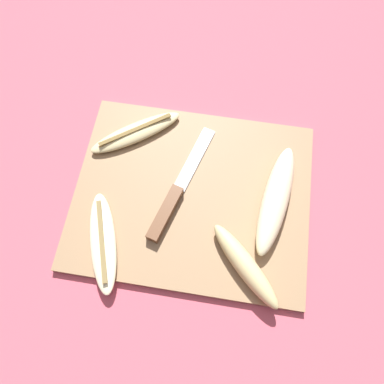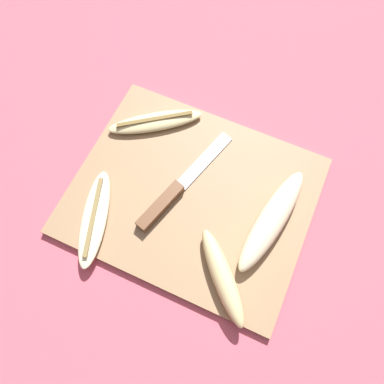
{
  "view_description": "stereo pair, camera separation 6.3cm",
  "coord_description": "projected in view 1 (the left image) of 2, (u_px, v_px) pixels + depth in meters",
  "views": [
    {
      "loc": [
        0.04,
        -0.24,
        0.61
      ],
      "look_at": [
        0.0,
        0.0,
        0.02
      ],
      "focal_mm": 35.0,
      "sensor_mm": 36.0,
      "label": 1
    },
    {
      "loc": [
        0.1,
        -0.22,
        0.61
      ],
      "look_at": [
        0.0,
        0.0,
        0.02
      ],
      "focal_mm": 35.0,
      "sensor_mm": 36.0,
      "label": 2
    }
  ],
  "objects": [
    {
      "name": "banana_spotted_left",
      "position": [
        245.0,
        266.0,
        0.58
      ],
      "size": [
        0.13,
        0.14,
        0.03
      ],
      "rotation": [
        0.0,
        0.0,
        3.9
      ],
      "color": "#DBC684",
      "rests_on": "cutting_board"
    },
    {
      "name": "banana_bright_far",
      "position": [
        103.0,
        242.0,
        0.6
      ],
      "size": [
        0.09,
        0.17,
        0.02
      ],
      "rotation": [
        0.0,
        0.0,
        0.32
      ],
      "color": "beige",
      "rests_on": "cutting_board"
    },
    {
      "name": "banana_pale_long",
      "position": [
        276.0,
        199.0,
        0.62
      ],
      "size": [
        0.07,
        0.2,
        0.04
      ],
      "rotation": [
        0.0,
        0.0,
        2.98
      ],
      "color": "beige",
      "rests_on": "cutting_board"
    },
    {
      "name": "banana_mellow_near",
      "position": [
        136.0,
        132.0,
        0.68
      ],
      "size": [
        0.16,
        0.13,
        0.02
      ],
      "rotation": [
        0.0,
        0.0,
        5.34
      ],
      "color": "beige",
      "rests_on": "cutting_board"
    },
    {
      "name": "knife",
      "position": [
        171.0,
        202.0,
        0.63
      ],
      "size": [
        0.08,
        0.23,
        0.02
      ],
      "rotation": [
        0.0,
        0.0,
        -0.28
      ],
      "color": "brown",
      "rests_on": "cutting_board"
    },
    {
      "name": "cutting_board",
      "position": [
        192.0,
        196.0,
        0.65
      ],
      "size": [
        0.4,
        0.33,
        0.01
      ],
      "color": "#997551",
      "rests_on": "ground_plane"
    },
    {
      "name": "ground_plane",
      "position": [
        192.0,
        197.0,
        0.65
      ],
      "size": [
        4.0,
        4.0,
        0.0
      ],
      "primitive_type": "plane",
      "color": "#C65160"
    }
  ]
}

